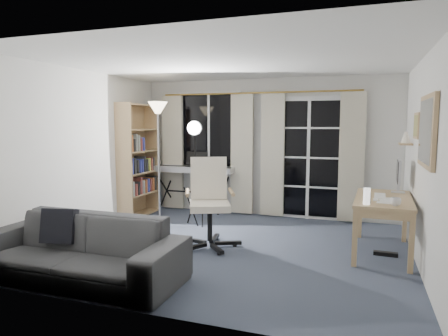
# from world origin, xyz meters

# --- Properties ---
(floor) EXTENTS (4.50, 4.00, 0.02)m
(floor) POSITION_xyz_m (0.00, 0.00, -0.01)
(floor) COLOR #343B4B
(floor) RESTS_ON ground
(window) EXTENTS (1.20, 0.08, 1.40)m
(window) POSITION_xyz_m (-1.05, 1.97, 1.50)
(window) COLOR white
(window) RESTS_ON floor
(french_door) EXTENTS (1.32, 0.09, 2.11)m
(french_door) POSITION_xyz_m (0.75, 1.97, 1.03)
(french_door) COLOR white
(french_door) RESTS_ON floor
(curtains) EXTENTS (3.60, 0.07, 2.13)m
(curtains) POSITION_xyz_m (-0.14, 1.88, 1.09)
(curtains) COLOR gold
(curtains) RESTS_ON floor
(bookshelf) EXTENTS (0.33, 0.92, 1.97)m
(bookshelf) POSITION_xyz_m (-2.13, 1.19, 0.94)
(bookshelf) COLOR #A37856
(bookshelf) RESTS_ON floor
(torchiere_lamp) EXTENTS (0.37, 0.37, 1.97)m
(torchiere_lamp) POSITION_xyz_m (-1.51, 0.88, 1.59)
(torchiere_lamp) COLOR #B2B2B7
(torchiere_lamp) RESTS_ON floor
(keyboard_piano) EXTENTS (1.45, 0.74, 1.04)m
(keyboard_piano) POSITION_xyz_m (-1.24, 1.70, 0.79)
(keyboard_piano) COLOR black
(keyboard_piano) RESTS_ON floor
(studio_light) EXTENTS (0.37, 0.38, 1.70)m
(studio_light) POSITION_xyz_m (-0.86, 0.84, 1.37)
(studio_light) COLOR black
(studio_light) RESTS_ON floor
(office_chair) EXTENTS (0.81, 0.80, 1.18)m
(office_chair) POSITION_xyz_m (-0.31, 0.04, 0.69)
(office_chair) COLOR black
(office_chair) RESTS_ON floor
(desk) EXTENTS (0.71, 1.35, 0.71)m
(desk) POSITION_xyz_m (1.88, 0.41, 0.62)
(desk) COLOR tan
(desk) RESTS_ON floor
(monitor) EXTENTS (0.17, 0.51, 0.44)m
(monitor) POSITION_xyz_m (2.08, 0.86, 0.98)
(monitor) COLOR silver
(monitor) RESTS_ON desk
(desk_clutter) EXTENTS (0.43, 0.80, 0.90)m
(desk_clutter) POSITION_xyz_m (1.82, 0.19, 0.56)
(desk_clutter) COLOR white
(desk_clutter) RESTS_ON desk
(mug) EXTENTS (0.12, 0.10, 0.12)m
(mug) POSITION_xyz_m (1.98, -0.09, 0.77)
(mug) COLOR silver
(mug) RESTS_ON desk
(wall_mirror) EXTENTS (0.04, 0.94, 0.74)m
(wall_mirror) POSITION_xyz_m (2.22, -0.35, 1.55)
(wall_mirror) COLOR #A37856
(wall_mirror) RESTS_ON floor
(framed_print) EXTENTS (0.03, 0.42, 0.32)m
(framed_print) POSITION_xyz_m (2.23, 0.55, 1.60)
(framed_print) COLOR #A37856
(framed_print) RESTS_ON floor
(wall_shelf) EXTENTS (0.16, 0.30, 0.18)m
(wall_shelf) POSITION_xyz_m (2.16, 1.05, 1.41)
(wall_shelf) COLOR #A37856
(wall_shelf) RESTS_ON floor
(sofa) EXTENTS (2.24, 0.66, 0.88)m
(sofa) POSITION_xyz_m (-1.17, -1.55, 0.44)
(sofa) COLOR #343437
(sofa) RESTS_ON floor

